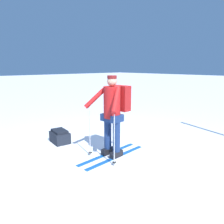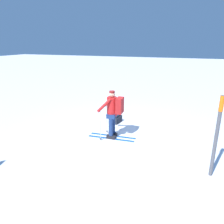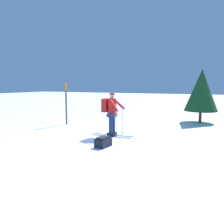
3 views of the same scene
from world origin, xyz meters
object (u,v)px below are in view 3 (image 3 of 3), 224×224
Objects in this scene: dropped_backpack at (103,142)px; pine_tree at (201,90)px; trail_marker at (66,101)px; skier at (111,111)px.

dropped_backpack is 0.20× the size of pine_tree.
dropped_backpack is 0.27× the size of trail_marker.
skier is at bearing 106.61° from dropped_backpack.
skier is 0.81× the size of trail_marker.
dropped_backpack is at bearing -73.39° from skier.
dropped_backpack is at bearing -37.53° from trail_marker.
trail_marker is at bearing 142.47° from dropped_backpack.
dropped_backpack is 6.78m from pine_tree.
trail_marker is 0.74× the size of pine_tree.
dropped_backpack is 4.50m from trail_marker.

